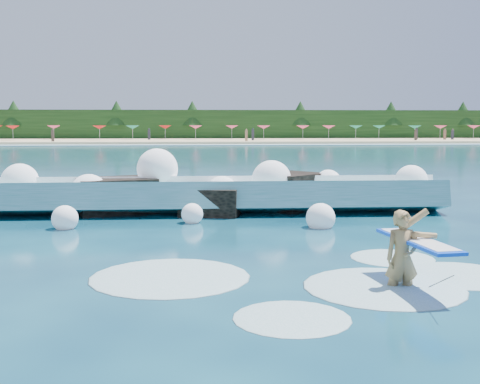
# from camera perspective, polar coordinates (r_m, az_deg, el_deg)

# --- Properties ---
(ground) EXTENTS (200.00, 200.00, 0.00)m
(ground) POSITION_cam_1_polar(r_m,az_deg,el_deg) (12.34, -6.36, -6.66)
(ground) COLOR #082A41
(ground) RESTS_ON ground
(beach) EXTENTS (140.00, 20.00, 0.40)m
(beach) POSITION_cam_1_polar(r_m,az_deg,el_deg) (90.04, -4.33, 4.84)
(beach) COLOR tan
(beach) RESTS_ON ground
(wet_band) EXTENTS (140.00, 5.00, 0.08)m
(wet_band) POSITION_cam_1_polar(r_m,az_deg,el_deg) (79.05, -4.37, 4.50)
(wet_band) COLOR silver
(wet_band) RESTS_ON ground
(treeline) EXTENTS (140.00, 4.00, 5.00)m
(treeline) POSITION_cam_1_polar(r_m,az_deg,el_deg) (100.00, -4.31, 6.33)
(treeline) COLOR black
(treeline) RESTS_ON ground
(breaking_wave) EXTENTS (16.28, 2.61, 1.40)m
(breaking_wave) POSITION_cam_1_polar(r_m,az_deg,el_deg) (19.17, -5.31, -0.44)
(breaking_wave) COLOR teal
(breaking_wave) RESTS_ON ground
(rock_cluster) EXTENTS (8.37, 3.30, 1.38)m
(rock_cluster) POSITION_cam_1_polar(r_m,az_deg,el_deg) (19.30, -3.97, -0.54)
(rock_cluster) COLOR black
(rock_cluster) RESTS_ON ground
(surfer_with_board) EXTENTS (0.98, 2.85, 1.64)m
(surfer_with_board) POSITION_cam_1_polar(r_m,az_deg,el_deg) (10.60, 15.44, -5.70)
(surfer_with_board) COLOR #A4804C
(surfer_with_board) RESTS_ON ground
(wave_spray) EXTENTS (15.55, 4.77, 2.14)m
(wave_spray) POSITION_cam_1_polar(r_m,az_deg,el_deg) (18.93, -5.80, 0.67)
(wave_spray) COLOR white
(wave_spray) RESTS_ON ground
(surf_foam) EXTENTS (9.07, 5.49, 0.15)m
(surf_foam) POSITION_cam_1_polar(r_m,az_deg,el_deg) (10.89, 7.88, -8.46)
(surf_foam) COLOR silver
(surf_foam) RESTS_ON ground
(beach_umbrellas) EXTENTS (111.80, 6.84, 0.50)m
(beach_umbrellas) POSITION_cam_1_polar(r_m,az_deg,el_deg) (92.15, -4.34, 6.15)
(beach_umbrellas) COLOR red
(beach_umbrellas) RESTS_ON ground
(beachgoers) EXTENTS (109.43, 12.47, 1.92)m
(beachgoers) POSITION_cam_1_polar(r_m,az_deg,el_deg) (86.74, 5.03, 5.38)
(beachgoers) COLOR #3F332D
(beachgoers) RESTS_ON ground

